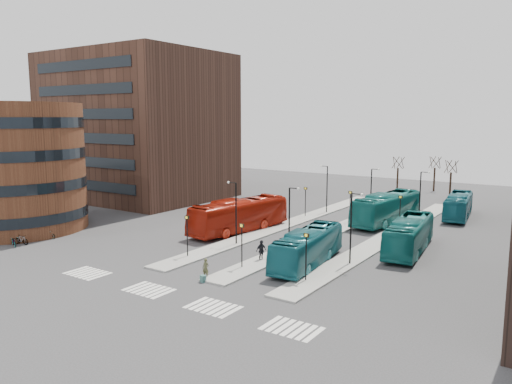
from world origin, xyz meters
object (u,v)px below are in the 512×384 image
Objects in this scene: bicycle_near at (14,241)px; teal_bus_a at (308,247)px; teal_bus_b at (387,208)px; teal_bus_c at (409,235)px; teal_bus_d at (458,206)px; traveller at (206,268)px; commuter_a at (215,229)px; commuter_b at (261,251)px; commuter_c at (282,248)px; bicycle_mid at (22,240)px; bicycle_far at (49,235)px; suitcase at (203,279)px; red_bus at (239,215)px.

teal_bus_a is at bearing -48.00° from bicycle_near.
teal_bus_b reaches higher than teal_bus_c.
teal_bus_d is (0.16, 19.38, -0.09)m from teal_bus_c.
commuter_a reaches higher than traveller.
traveller is 6.40m from commuter_b.
commuter_b is at bearing -47.54° from bicycle_near.
commuter_a is at bearing -73.82° from commuter_c.
teal_bus_c reaches higher than traveller.
commuter_a is 19.16m from bicycle_mid.
commuter_c is (-2.90, 0.55, -0.61)m from teal_bus_a.
traveller reaches higher than bicycle_near.
commuter_b is 23.37m from bicycle_far.
teal_bus_b is 20.90m from commuter_a.
traveller is at bearing -113.80° from teal_bus_d.
suitcase is 0.04× the size of red_bus.
bicycle_far is at bearing 169.79° from traveller.
teal_bus_b is at bearing -134.44° from teal_bus_d.
bicycle_near is at bearing 179.81° from traveller.
commuter_b is at bearing -167.44° from teal_bus_a.
teal_bus_b reaches higher than traveller.
bicycle_near is at bearing -31.67° from commuter_c.
teal_bus_b is 7.07× the size of commuter_c.
teal_bus_b is at bearing -123.64° from commuter_a.
commuter_a is 19.72m from bicycle_near.
commuter_c is (-8.77, -8.42, -0.68)m from teal_bus_c.
commuter_a is (-8.04, 11.23, 0.03)m from traveller.
traveller is 0.85× the size of commuter_c.
traveller is (-4.87, -7.65, -0.75)m from teal_bus_a.
commuter_c is at bearing -44.52° from bicycle_near.
teal_bus_b reaches higher than teal_bus_a.
teal_bus_c is 36.10m from bicycle_far.
teal_bus_b is 12.76m from teal_bus_c.
teal_bus_d is 6.96× the size of traveller.
bicycle_far is at bearing 20.13° from bicycle_near.
suitcase is 22.20m from bicycle_mid.
teal_bus_d is at bearing 82.76° from teal_bus_c.
teal_bus_a is at bearing -54.82° from commuter_b.
commuter_c is 25.86m from bicycle_mid.
teal_bus_b is 40.55m from bicycle_near.
teal_bus_b reaches higher than commuter_a.
teal_bus_b is 39.95m from bicycle_mid.
teal_bus_a is 5.96× the size of commuter_c.
suitcase is 0.33× the size of bicycle_mid.
red_bus is at bearing -179.98° from teal_bus_c.
bicycle_mid is (-13.65, -13.44, -0.33)m from commuter_a.
traveller reaches higher than bicycle_far.
bicycle_near is (-13.65, -14.23, -0.33)m from commuter_a.
commuter_c reaches higher than suitcase.
teal_bus_d is 50.84m from bicycle_near.
commuter_b is at bearing -36.37° from red_bus.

